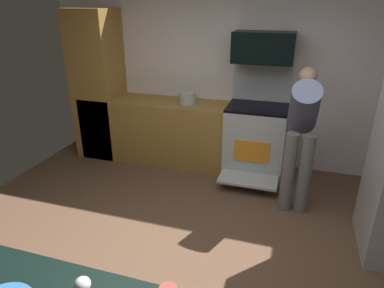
{
  "coord_description": "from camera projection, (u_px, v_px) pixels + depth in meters",
  "views": [
    {
      "loc": [
        0.85,
        -2.25,
        2.19
      ],
      "look_at": [
        0.05,
        0.3,
        1.05
      ],
      "focal_mm": 31.55,
      "sensor_mm": 36.0,
      "label": 1
    }
  ],
  "objects": [
    {
      "name": "ground_plane",
      "position": [
        177.0,
        263.0,
        3.07
      ],
      "size": [
        5.2,
        4.8,
        0.02
      ],
      "primitive_type": "cube",
      "color": "brown"
    },
    {
      "name": "wall_back",
      "position": [
        233.0,
        71.0,
        4.61
      ],
      "size": [
        5.2,
        0.12,
        2.6
      ],
      "primitive_type": "cube",
      "color": "white",
      "rests_on": "ground"
    },
    {
      "name": "lower_cabinet_run",
      "position": [
        164.0,
        131.0,
        4.88
      ],
      "size": [
        2.4,
        0.6,
        0.9
      ],
      "primitive_type": "cube",
      "color": "olive",
      "rests_on": "ground"
    },
    {
      "name": "cabinet_column",
      "position": [
        99.0,
        85.0,
        4.91
      ],
      "size": [
        0.6,
        0.6,
        2.1
      ],
      "primitive_type": "cube",
      "color": "olive",
      "rests_on": "ground"
    },
    {
      "name": "oven_range",
      "position": [
        255.0,
        138.0,
        4.48
      ],
      "size": [
        0.76,
        0.99,
        1.48
      ],
      "color": "silver",
      "rests_on": "ground"
    },
    {
      "name": "microwave",
      "position": [
        263.0,
        47.0,
        4.11
      ],
      "size": [
        0.74,
        0.38,
        0.37
      ],
      "primitive_type": "cube",
      "color": "black",
      "rests_on": "oven_range"
    },
    {
      "name": "person_cook",
      "position": [
        302.0,
        129.0,
        3.62
      ],
      "size": [
        0.31,
        0.67,
        1.53
      ],
      "color": "slate",
      "rests_on": "ground"
    },
    {
      "name": "wine_glass_mid",
      "position": [
        83.0,
        285.0,
        1.51
      ],
      "size": [
        0.08,
        0.08,
        0.15
      ],
      "color": "silver",
      "rests_on": "counter_island"
    },
    {
      "name": "stock_pot",
      "position": [
        188.0,
        98.0,
        4.57
      ],
      "size": [
        0.24,
        0.24,
        0.15
      ],
      "primitive_type": "cylinder",
      "color": "#B6BBB9",
      "rests_on": "lower_cabinet_run"
    }
  ]
}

